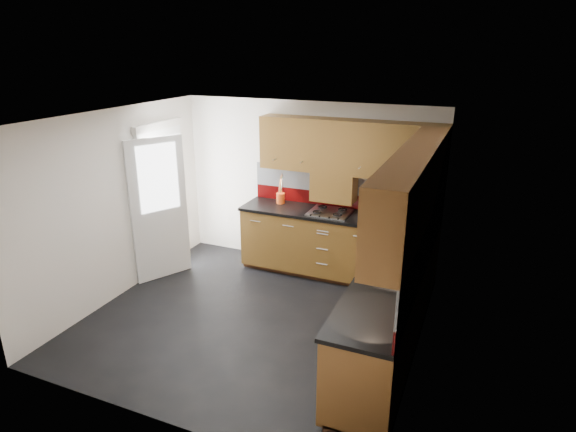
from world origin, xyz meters
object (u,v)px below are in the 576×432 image
at_px(gas_hob, 330,212).
at_px(food_processor, 412,225).
at_px(utensil_pot, 281,197).
at_px(toaster, 380,208).

bearing_deg(gas_hob, food_processor, -18.46).
bearing_deg(gas_hob, utensil_pot, 168.98).
xyz_separation_m(utensil_pot, toaster, (1.45, 0.03, 0.00)).
relative_size(utensil_pot, food_processor, 1.53).
bearing_deg(utensil_pot, food_processor, -15.49).
xyz_separation_m(gas_hob, toaster, (0.65, 0.18, 0.09)).
bearing_deg(toaster, food_processor, -48.09).
height_order(gas_hob, utensil_pot, utensil_pot).
bearing_deg(utensil_pot, toaster, 1.12).
relative_size(gas_hob, utensil_pot, 1.27).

